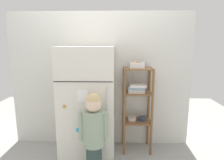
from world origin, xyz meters
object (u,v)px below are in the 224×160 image
(child_standing, at_px, (94,128))
(pantry_shelf_unit, at_px, (137,100))
(refrigerator, at_px, (88,103))
(fruit_bin, at_px, (137,65))

(child_standing, distance_m, pantry_shelf_unit, 0.87)
(refrigerator, bearing_deg, pantry_shelf_unit, 14.11)
(child_standing, bearing_deg, refrigerator, 105.24)
(child_standing, height_order, pantry_shelf_unit, pantry_shelf_unit)
(refrigerator, bearing_deg, fruit_bin, 14.43)
(pantry_shelf_unit, bearing_deg, fruit_bin, -178.84)
(pantry_shelf_unit, bearing_deg, child_standing, -130.40)
(refrigerator, relative_size, child_standing, 1.48)
(pantry_shelf_unit, xyz_separation_m, fruit_bin, (-0.02, -0.00, 0.51))
(refrigerator, height_order, pantry_shelf_unit, refrigerator)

